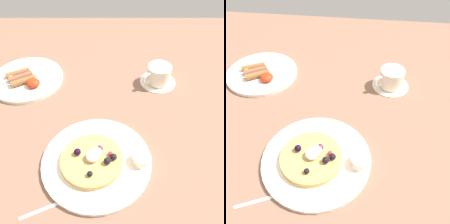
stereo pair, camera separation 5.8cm
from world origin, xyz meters
TOP-DOWN VIEW (x-y plane):
  - ground_plane at (0.00, 0.00)m, footprint 2.05×1.36m
  - pancake_plate at (-0.00, -0.15)m, footprint 0.29×0.29m
  - pancake_with_berries at (-0.01, -0.16)m, footprint 0.16×0.16m
  - syrup_ramekin at (0.12, -0.15)m, footprint 0.05×0.05m
  - breakfast_plate at (-0.26, 0.19)m, footprint 0.25×0.25m
  - fried_breakfast at (-0.27, 0.17)m, footprint 0.14×0.11m
  - coffee_saucer at (0.20, 0.18)m, footprint 0.12×0.12m
  - coffee_cup at (0.20, 0.18)m, footprint 0.10×0.09m
  - teaspoon at (-0.18, -0.30)m, footprint 0.16×0.08m

SIDE VIEW (x-z plane):
  - ground_plane at x=0.00m, z-range -0.03..0.00m
  - teaspoon at x=-0.18m, z-range 0.00..0.01m
  - coffee_saucer at x=0.20m, z-range 0.00..0.01m
  - pancake_plate at x=0.00m, z-range 0.00..0.01m
  - breakfast_plate at x=-0.26m, z-range 0.00..0.01m
  - pancake_with_berries at x=-0.01m, z-range 0.00..0.04m
  - fried_breakfast at x=-0.27m, z-range 0.01..0.04m
  - syrup_ramekin at x=0.12m, z-range 0.01..0.04m
  - coffee_cup at x=0.20m, z-range 0.01..0.07m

